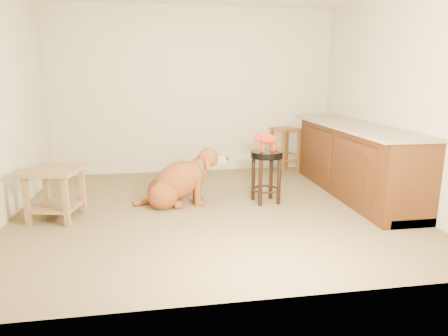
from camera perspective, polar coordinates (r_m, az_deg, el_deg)
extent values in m
cube|color=brown|center=(4.78, -1.74, -5.92)|extent=(4.50, 4.00, 0.01)
cube|color=beige|center=(6.51, -4.22, 10.84)|extent=(4.50, 0.04, 2.60)
cube|color=beige|center=(2.56, 4.11, 7.23)|extent=(4.50, 0.04, 2.60)
cube|color=beige|center=(5.31, 23.35, 9.28)|extent=(0.04, 4.00, 2.60)
cube|color=#41210B|center=(5.52, 18.27, 0.88)|extent=(0.60, 2.50, 0.90)
cube|color=gray|center=(5.43, 18.34, 5.72)|extent=(0.70, 2.56, 0.04)
cube|color=black|center=(5.64, 18.34, -3.08)|extent=(0.52, 2.50, 0.10)
cube|color=#41210B|center=(4.89, 18.00, -0.02)|extent=(0.02, 0.90, 0.62)
cube|color=#41210B|center=(5.87, 13.14, 2.40)|extent=(0.02, 0.90, 0.62)
cube|color=#361A09|center=(4.89, 17.88, -0.02)|extent=(0.02, 0.60, 0.40)
cube|color=#361A09|center=(5.87, 13.03, 2.40)|extent=(0.02, 0.60, 0.40)
cylinder|color=black|center=(5.15, 6.74, -1.27)|extent=(0.05, 0.05, 0.57)
cylinder|color=black|center=(5.06, 4.21, -1.47)|extent=(0.05, 0.05, 0.57)
cylinder|color=black|center=(4.93, 7.84, -1.94)|extent=(0.05, 0.05, 0.57)
cylinder|color=black|center=(4.84, 5.22, -2.17)|extent=(0.05, 0.05, 0.57)
torus|color=black|center=(5.02, 5.97, -3.04)|extent=(0.37, 0.37, 0.03)
cylinder|color=black|center=(4.92, 6.09, 1.96)|extent=(0.40, 0.40, 0.08)
cube|color=brown|center=(6.83, 8.94, 2.72)|extent=(0.06, 0.06, 0.68)
cube|color=brown|center=(6.65, 6.81, 2.49)|extent=(0.06, 0.06, 0.68)
cube|color=brown|center=(6.59, 10.59, 2.27)|extent=(0.06, 0.06, 0.68)
cube|color=brown|center=(6.40, 8.43, 2.03)|extent=(0.06, 0.06, 0.68)
cube|color=brown|center=(6.56, 8.80, 5.48)|extent=(0.50, 0.50, 0.04)
cube|color=brown|center=(4.86, -19.53, -3.08)|extent=(0.06, 0.06, 0.53)
cube|color=brown|center=(5.04, -23.99, -2.90)|extent=(0.06, 0.06, 0.53)
cube|color=brown|center=(4.49, -21.63, -4.58)|extent=(0.06, 0.06, 0.53)
cube|color=brown|center=(4.68, -26.37, -4.31)|extent=(0.06, 0.06, 0.53)
cube|color=brown|center=(4.69, -23.20, -0.32)|extent=(0.66, 0.66, 0.04)
cube|color=brown|center=(4.80, -22.76, -5.03)|extent=(0.56, 0.56, 0.03)
ellipsoid|color=brown|center=(5.06, -8.78, -3.09)|extent=(0.37, 0.30, 0.34)
ellipsoid|color=brown|center=(4.80, -8.72, -3.99)|extent=(0.37, 0.30, 0.34)
cylinder|color=brown|center=(5.12, -6.74, -4.19)|extent=(0.08, 0.11, 0.10)
cylinder|color=brown|center=(4.82, -6.55, -5.29)|extent=(0.08, 0.11, 0.10)
ellipsoid|color=brown|center=(4.90, -6.72, -1.92)|extent=(0.76, 0.40, 0.68)
ellipsoid|color=brown|center=(4.89, -4.42, -0.88)|extent=(0.28, 0.32, 0.35)
cylinder|color=brown|center=(5.03, -4.01, -2.57)|extent=(0.09, 0.09, 0.40)
cylinder|color=brown|center=(4.85, -3.79, -3.17)|extent=(0.09, 0.09, 0.40)
sphere|color=brown|center=(5.09, -3.62, -4.43)|extent=(0.10, 0.10, 0.10)
sphere|color=brown|center=(4.91, -3.39, -5.09)|extent=(0.10, 0.10, 0.10)
cylinder|color=brown|center=(4.88, -3.46, 0.35)|extent=(0.25, 0.18, 0.25)
ellipsoid|color=brown|center=(4.87, -2.25, 1.48)|extent=(0.25, 0.23, 0.24)
cube|color=#8F7259|center=(4.89, -0.66, 1.29)|extent=(0.17, 0.09, 0.11)
sphere|color=black|center=(4.90, 0.25, 1.38)|extent=(0.06, 0.06, 0.06)
cube|color=brown|center=(4.98, -2.65, 1.37)|extent=(0.05, 0.06, 0.18)
cube|color=brown|center=(4.77, -2.33, 0.84)|extent=(0.05, 0.06, 0.18)
torus|color=#0B5A3F|center=(4.88, -3.46, 0.23)|extent=(0.14, 0.23, 0.21)
cylinder|color=#D8BF4C|center=(4.90, -2.84, -0.58)|extent=(0.01, 0.05, 0.05)
cylinder|color=brown|center=(5.02, -11.11, -4.77)|extent=(0.32, 0.18, 0.07)
ellipsoid|color=maroon|center=(4.89, 6.29, 4.13)|extent=(0.27, 0.15, 0.16)
cylinder|color=maroon|center=(4.91, 5.29, 3.00)|extent=(0.03, 0.03, 0.10)
sphere|color=maroon|center=(4.92, 5.28, 2.56)|extent=(0.03, 0.03, 0.03)
cylinder|color=maroon|center=(4.85, 5.59, 2.87)|extent=(0.03, 0.03, 0.10)
sphere|color=maroon|center=(4.85, 5.57, 2.42)|extent=(0.03, 0.03, 0.03)
cylinder|color=maroon|center=(4.96, 6.78, 3.08)|extent=(0.03, 0.03, 0.10)
sphere|color=maroon|center=(4.97, 6.77, 2.64)|extent=(0.03, 0.03, 0.03)
cylinder|color=maroon|center=(4.90, 7.10, 2.94)|extent=(0.03, 0.03, 0.10)
sphere|color=maroon|center=(4.91, 7.09, 2.50)|extent=(0.03, 0.03, 0.03)
sphere|color=maroon|center=(4.84, 4.82, 4.26)|extent=(0.09, 0.09, 0.09)
sphere|color=maroon|center=(4.82, 4.38, 4.13)|extent=(0.04, 0.04, 0.04)
sphere|color=brown|center=(4.82, 4.22, 4.13)|extent=(0.01, 0.01, 0.01)
cone|color=maroon|center=(4.86, 4.81, 4.90)|extent=(0.04, 0.04, 0.04)
cone|color=#C66B60|center=(4.86, 4.79, 4.87)|extent=(0.02, 0.02, 0.03)
cone|color=maroon|center=(4.81, 5.06, 4.80)|extent=(0.04, 0.04, 0.04)
cone|color=#C66B60|center=(4.81, 5.04, 4.77)|extent=(0.02, 0.02, 0.03)
cylinder|color=maroon|center=(5.00, 7.48, 2.81)|extent=(0.18, 0.13, 0.09)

